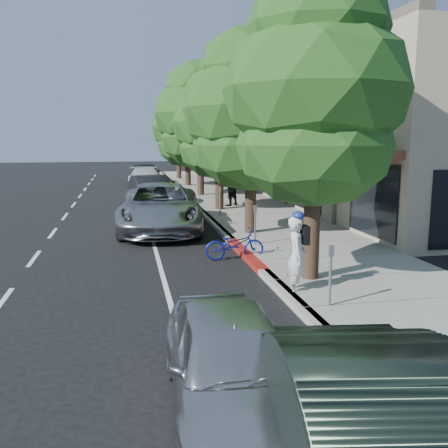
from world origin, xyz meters
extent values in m
plane|color=black|center=(0.00, 0.00, 0.00)|extent=(120.00, 120.00, 0.00)
cube|color=gray|center=(2.30, 8.00, 0.07)|extent=(4.60, 56.00, 0.15)
cube|color=#9E998E|center=(0.00, 8.00, 0.07)|extent=(0.30, 56.00, 0.15)
cube|color=maroon|center=(0.00, 1.00, 0.07)|extent=(0.32, 4.00, 0.15)
cube|color=#B6A48C|center=(9.60, 18.00, 3.50)|extent=(10.00, 36.00, 7.00)
cylinder|color=black|center=(0.90, -2.00, 1.31)|extent=(0.40, 0.40, 2.62)
ellipsoid|color=#154715|center=(0.90, -2.00, 3.37)|extent=(3.73, 3.73, 2.98)
ellipsoid|color=#154715|center=(0.90, -2.00, 4.65)|extent=(4.39, 4.39, 3.51)
ellipsoid|color=#154715|center=(0.90, -2.00, 6.00)|extent=(3.29, 3.29, 2.63)
cylinder|color=black|center=(0.90, 4.00, 1.28)|extent=(0.40, 0.40, 2.56)
ellipsoid|color=#154715|center=(0.90, 4.00, 3.29)|extent=(4.15, 4.15, 3.32)
ellipsoid|color=#154715|center=(0.90, 4.00, 4.53)|extent=(4.89, 4.89, 3.91)
ellipsoid|color=#154715|center=(0.90, 4.00, 5.84)|extent=(3.67, 3.67, 2.93)
cylinder|color=black|center=(0.90, 10.00, 1.19)|extent=(0.40, 0.40, 2.38)
ellipsoid|color=#154715|center=(0.90, 10.00, 3.06)|extent=(3.82, 3.82, 3.05)
ellipsoid|color=#154715|center=(0.90, 10.00, 4.22)|extent=(4.49, 4.49, 3.59)
ellipsoid|color=#154715|center=(0.90, 10.00, 5.45)|extent=(3.37, 3.37, 2.69)
cylinder|color=black|center=(0.90, 16.00, 1.37)|extent=(0.40, 0.40, 2.75)
ellipsoid|color=#154715|center=(0.90, 16.00, 3.53)|extent=(4.65, 4.65, 3.72)
ellipsoid|color=#154715|center=(0.90, 16.00, 4.87)|extent=(5.47, 5.47, 4.38)
ellipsoid|color=#154715|center=(0.90, 16.00, 6.28)|extent=(4.10, 4.10, 3.28)
cylinder|color=black|center=(0.90, 22.00, 1.20)|extent=(0.40, 0.40, 2.40)
ellipsoid|color=#154715|center=(0.90, 22.00, 3.09)|extent=(4.32, 4.32, 3.46)
ellipsoid|color=#154715|center=(0.90, 22.00, 4.25)|extent=(5.08, 5.08, 4.07)
ellipsoid|color=#154715|center=(0.90, 22.00, 5.49)|extent=(3.81, 3.81, 3.05)
cylinder|color=black|center=(0.90, 28.00, 1.40)|extent=(0.40, 0.40, 2.79)
ellipsoid|color=#154715|center=(0.90, 28.00, 3.59)|extent=(3.56, 3.56, 2.85)
ellipsoid|color=#154715|center=(0.90, 28.00, 4.95)|extent=(4.18, 4.18, 3.35)
ellipsoid|color=#154715|center=(0.90, 28.00, 6.39)|extent=(3.14, 3.14, 2.51)
imported|color=silver|center=(0.25, -2.82, 0.91)|extent=(0.62, 0.77, 1.82)
imported|color=navy|center=(-0.40, 0.72, 0.46)|extent=(1.75, 0.64, 0.91)
imported|color=#A6A6AB|center=(-2.20, 5.74, 0.90)|extent=(3.52, 6.70, 1.80)
imported|color=black|center=(-2.20, 12.23, 0.80)|extent=(2.36, 5.07, 1.61)
imported|color=silver|center=(-2.20, 19.33, 0.78)|extent=(2.23, 5.38, 1.55)
imported|color=black|center=(-1.98, 24.17, 0.83)|extent=(2.35, 5.03, 1.67)
imported|color=#B8B8BD|center=(-2.20, -7.31, 0.69)|extent=(1.80, 4.13, 1.38)
imported|color=black|center=(1.58, 11.02, 1.13)|extent=(1.20, 1.15, 1.95)
camera|label=1|loc=(-3.47, -13.17, 3.57)|focal=40.00mm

